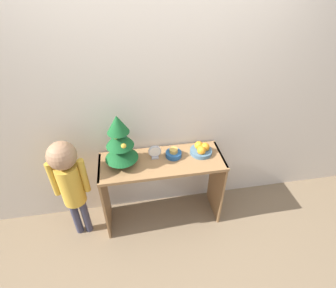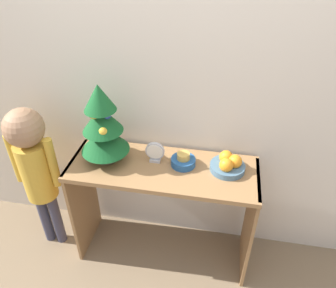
# 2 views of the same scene
# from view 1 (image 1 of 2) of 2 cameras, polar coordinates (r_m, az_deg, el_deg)

# --- Properties ---
(ground_plane) EXTENTS (12.00, 12.00, 0.00)m
(ground_plane) POSITION_cam_1_polar(r_m,az_deg,el_deg) (2.87, -0.43, -18.53)
(ground_plane) COLOR #7A664C
(back_wall) EXTENTS (7.00, 0.05, 2.50)m
(back_wall) POSITION_cam_1_polar(r_m,az_deg,el_deg) (2.37, -2.47, 8.93)
(back_wall) COLOR beige
(back_wall) RESTS_ON ground_plane
(console_table) EXTENTS (1.16, 0.43, 0.79)m
(console_table) POSITION_cam_1_polar(r_m,az_deg,el_deg) (2.54, -1.29, -6.86)
(console_table) COLOR olive
(console_table) RESTS_ON ground_plane
(mini_tree) EXTENTS (0.29, 0.29, 0.51)m
(mini_tree) POSITION_cam_1_polar(r_m,az_deg,el_deg) (2.26, -10.43, 0.39)
(mini_tree) COLOR #4C3828
(mini_tree) RESTS_ON console_table
(fruit_bowl) EXTENTS (0.21, 0.21, 0.11)m
(fruit_bowl) POSITION_cam_1_polar(r_m,az_deg,el_deg) (2.50, 7.29, -1.19)
(fruit_bowl) COLOR #476B84
(fruit_bowl) RESTS_ON console_table
(singing_bowl) EXTENTS (0.15, 0.15, 0.09)m
(singing_bowl) POSITION_cam_1_polar(r_m,az_deg,el_deg) (2.45, 1.22, -2.09)
(singing_bowl) COLOR #235189
(singing_bowl) RESTS_ON console_table
(desk_clock) EXTENTS (0.12, 0.04, 0.14)m
(desk_clock) POSITION_cam_1_polar(r_m,az_deg,el_deg) (2.41, -2.89, -1.81)
(desk_clock) COLOR #B2B2B7
(desk_clock) RESTS_ON console_table
(child_figure) EXTENTS (0.32, 0.24, 1.13)m
(child_figure) POSITION_cam_1_polar(r_m,az_deg,el_deg) (2.46, -20.76, -7.01)
(child_figure) COLOR #38384C
(child_figure) RESTS_ON ground_plane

